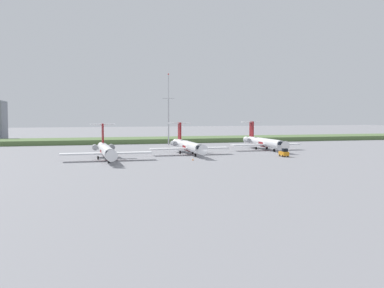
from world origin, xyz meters
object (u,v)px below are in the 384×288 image
at_px(regional_jet_third, 264,142).
at_px(safety_cone_front_marker, 193,159).
at_px(regional_jet_second, 188,146).
at_px(antenna_mast, 168,116).
at_px(baggage_tug, 284,153).
at_px(regional_jet_nearest, 106,150).

height_order(regional_jet_third, safety_cone_front_marker, regional_jet_third).
distance_m(regional_jet_second, antenna_mast, 40.72).
height_order(regional_jet_third, baggage_tug, regional_jet_third).
xyz_separation_m(antenna_mast, safety_cone_front_marker, (-5.91, -56.81, -10.63)).
relative_size(regional_jet_second, antenna_mast, 1.17).
xyz_separation_m(antenna_mast, baggage_tug, (20.76, -53.52, -9.90)).
height_order(regional_jet_second, antenna_mast, antenna_mast).
bearing_deg(baggage_tug, regional_jet_third, 79.95).
bearing_deg(antenna_mast, regional_jet_second, -94.03).
bearing_deg(baggage_tug, safety_cone_front_marker, -172.97).
relative_size(regional_jet_second, regional_jet_third, 1.00).
distance_m(regional_jet_third, safety_cone_front_marker, 40.51).
bearing_deg(regional_jet_second, regional_jet_nearest, -156.78).
bearing_deg(antenna_mast, safety_cone_front_marker, -95.94).
height_order(regional_jet_second, safety_cone_front_marker, regional_jet_second).
bearing_deg(regional_jet_third, baggage_tug, -100.05).
distance_m(regional_jet_second, safety_cone_front_marker, 17.49).
relative_size(regional_jet_third, antenna_mast, 1.17).
relative_size(baggage_tug, safety_cone_front_marker, 5.82).
xyz_separation_m(regional_jet_nearest, regional_jet_third, (51.83, 19.61, 0.00)).
bearing_deg(regional_jet_third, regional_jet_second, -161.54).
bearing_deg(safety_cone_front_marker, regional_jet_second, 79.67).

